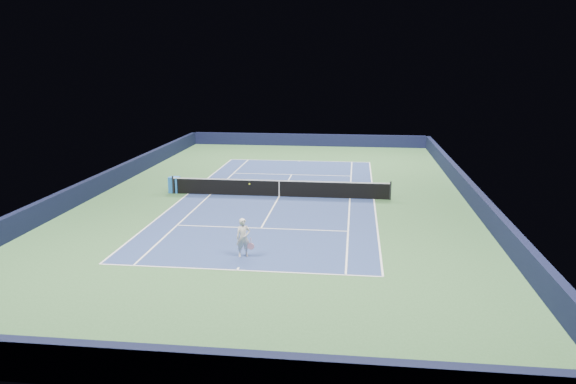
# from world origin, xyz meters

# --- Properties ---
(ground) EXTENTS (40.00, 40.00, 0.00)m
(ground) POSITION_xyz_m (0.00, 0.00, 0.00)
(ground) COLOR #315930
(ground) RESTS_ON ground
(wall_far) EXTENTS (22.00, 0.35, 1.10)m
(wall_far) POSITION_xyz_m (0.00, 19.82, 0.55)
(wall_far) COLOR #111333
(wall_far) RESTS_ON ground
(wall_near) EXTENTS (22.00, 0.35, 1.10)m
(wall_near) POSITION_xyz_m (0.00, -19.82, 0.55)
(wall_near) COLOR black
(wall_near) RESTS_ON ground
(wall_right) EXTENTS (0.35, 40.00, 1.10)m
(wall_right) POSITION_xyz_m (10.82, 0.00, 0.55)
(wall_right) COLOR black
(wall_right) RESTS_ON ground
(wall_left) EXTENTS (0.35, 40.00, 1.10)m
(wall_left) POSITION_xyz_m (-10.82, 0.00, 0.55)
(wall_left) COLOR black
(wall_left) RESTS_ON ground
(court_surface) EXTENTS (10.97, 23.77, 0.01)m
(court_surface) POSITION_xyz_m (0.00, 0.00, 0.00)
(court_surface) COLOR navy
(court_surface) RESTS_ON ground
(baseline_far) EXTENTS (10.97, 0.08, 0.00)m
(baseline_far) POSITION_xyz_m (0.00, 11.88, 0.01)
(baseline_far) COLOR white
(baseline_far) RESTS_ON ground
(baseline_near) EXTENTS (10.97, 0.08, 0.00)m
(baseline_near) POSITION_xyz_m (0.00, -11.88, 0.01)
(baseline_near) COLOR white
(baseline_near) RESTS_ON ground
(sideline_doubles_right) EXTENTS (0.08, 23.77, 0.00)m
(sideline_doubles_right) POSITION_xyz_m (5.49, 0.00, 0.01)
(sideline_doubles_right) COLOR white
(sideline_doubles_right) RESTS_ON ground
(sideline_doubles_left) EXTENTS (0.08, 23.77, 0.00)m
(sideline_doubles_left) POSITION_xyz_m (-5.49, 0.00, 0.01)
(sideline_doubles_left) COLOR white
(sideline_doubles_left) RESTS_ON ground
(sideline_singles_right) EXTENTS (0.08, 23.77, 0.00)m
(sideline_singles_right) POSITION_xyz_m (4.12, 0.00, 0.01)
(sideline_singles_right) COLOR white
(sideline_singles_right) RESTS_ON ground
(sideline_singles_left) EXTENTS (0.08, 23.77, 0.00)m
(sideline_singles_left) POSITION_xyz_m (-4.12, 0.00, 0.01)
(sideline_singles_left) COLOR white
(sideline_singles_left) RESTS_ON ground
(service_line_far) EXTENTS (8.23, 0.08, 0.00)m
(service_line_far) POSITION_xyz_m (0.00, 6.40, 0.01)
(service_line_far) COLOR white
(service_line_far) RESTS_ON ground
(service_line_near) EXTENTS (8.23, 0.08, 0.00)m
(service_line_near) POSITION_xyz_m (0.00, -6.40, 0.01)
(service_line_near) COLOR white
(service_line_near) RESTS_ON ground
(center_service_line) EXTENTS (0.08, 12.80, 0.00)m
(center_service_line) POSITION_xyz_m (0.00, 0.00, 0.01)
(center_service_line) COLOR white
(center_service_line) RESTS_ON ground
(center_mark_far) EXTENTS (0.08, 0.30, 0.00)m
(center_mark_far) POSITION_xyz_m (0.00, 11.73, 0.01)
(center_mark_far) COLOR white
(center_mark_far) RESTS_ON ground
(center_mark_near) EXTENTS (0.08, 0.30, 0.00)m
(center_mark_near) POSITION_xyz_m (0.00, -11.73, 0.01)
(center_mark_near) COLOR white
(center_mark_near) RESTS_ON ground
(tennis_net) EXTENTS (12.90, 0.10, 1.07)m
(tennis_net) POSITION_xyz_m (0.00, 0.00, 0.50)
(tennis_net) COLOR black
(tennis_net) RESTS_ON ground
(sponsor_cube) EXTENTS (0.66, 0.60, 0.96)m
(sponsor_cube) POSITION_xyz_m (-6.40, 0.27, 0.48)
(sponsor_cube) COLOR blue
(sponsor_cube) RESTS_ON ground
(tennis_player) EXTENTS (0.80, 1.32, 2.83)m
(tennis_player) POSITION_xyz_m (-0.06, -10.32, 0.80)
(tennis_player) COLOR silver
(tennis_player) RESTS_ON ground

